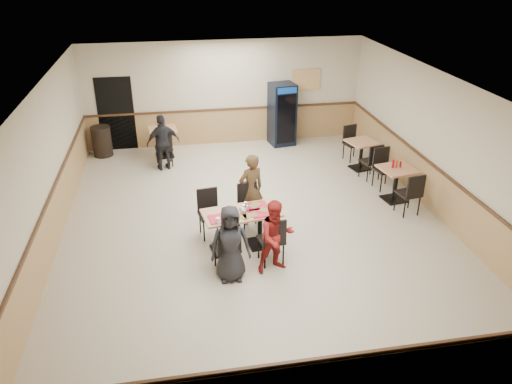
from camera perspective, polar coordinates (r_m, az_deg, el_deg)
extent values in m
plane|color=beige|center=(10.64, -0.16, -3.67)|extent=(10.00, 10.00, 0.00)
plane|color=silver|center=(9.50, -0.19, 12.19)|extent=(10.00, 10.00, 0.00)
plane|color=beige|center=(14.67, -3.59, 11.21)|extent=(8.00, 0.00, 8.00)
plane|color=beige|center=(5.81, 8.62, -15.23)|extent=(8.00, 0.00, 8.00)
plane|color=beige|center=(10.15, -23.04, 1.99)|extent=(0.00, 10.00, 10.00)
plane|color=beige|center=(11.32, 20.28, 4.93)|extent=(0.00, 10.00, 10.00)
cube|color=tan|center=(14.95, -3.47, 7.50)|extent=(7.98, 0.03, 1.00)
cube|color=tan|center=(11.69, 19.46, 0.37)|extent=(0.03, 9.98, 1.00)
cube|color=#472B19|center=(14.77, -3.52, 9.42)|extent=(7.98, 0.04, 0.06)
cube|color=black|center=(14.77, -15.69, 8.57)|extent=(1.00, 0.02, 2.10)
cube|color=orange|center=(15.01, 5.75, 12.67)|extent=(0.85, 0.02, 0.60)
cube|color=black|center=(9.77, -3.68, -6.58)|extent=(0.54, 0.54, 0.04)
cylinder|color=black|center=(9.57, -3.74, -4.67)|extent=(0.09, 0.09, 0.72)
cube|color=tan|center=(9.39, -3.81, -2.75)|extent=(0.84, 0.84, 0.04)
cube|color=black|center=(9.95, 0.45, -5.87)|extent=(0.54, 0.54, 0.04)
cylinder|color=black|center=(9.75, 0.46, -3.98)|extent=(0.09, 0.09, 0.72)
cube|color=tan|center=(9.57, 0.47, -2.08)|extent=(0.84, 0.84, 0.04)
imported|color=black|center=(8.65, -2.95, -5.93)|extent=(0.71, 0.47, 1.42)
imported|color=maroon|center=(8.88, 2.32, -5.12)|extent=(0.78, 0.66, 1.39)
imported|color=#513B22|center=(10.35, -0.56, 0.30)|extent=(0.66, 0.54, 1.56)
imported|color=black|center=(13.19, -10.57, 5.58)|extent=(0.93, 0.57, 1.48)
cube|color=red|center=(9.42, 0.78, -2.35)|extent=(0.52, 0.41, 0.02)
cube|color=red|center=(9.65, -0.07, -1.63)|extent=(0.52, 0.41, 0.02)
cube|color=red|center=(9.26, -3.93, -2.99)|extent=(0.52, 0.41, 0.02)
cylinder|color=white|center=(9.31, -0.65, -2.77)|extent=(0.24, 0.24, 0.01)
cube|color=#B98947|center=(9.31, -0.65, -2.71)|extent=(0.31, 0.24, 0.02)
cylinder|color=white|center=(9.50, 1.27, -2.14)|extent=(0.24, 0.24, 0.01)
cube|color=#B98947|center=(9.50, 1.27, -2.08)|extent=(0.31, 0.25, 0.02)
cylinder|color=white|center=(9.68, -0.13, -1.57)|extent=(0.24, 0.24, 0.01)
cube|color=#B98947|center=(9.67, -0.13, -1.51)|extent=(0.32, 0.32, 0.02)
cylinder|color=white|center=(9.28, -1.94, -2.91)|extent=(0.24, 0.24, 0.01)
cube|color=#B98947|center=(9.27, -1.94, -2.84)|extent=(0.29, 0.21, 0.02)
cylinder|color=white|center=(9.42, -3.28, -2.11)|extent=(0.08, 0.08, 0.11)
cylinder|color=white|center=(9.10, -4.36, -3.26)|extent=(0.08, 0.08, 0.11)
cylinder|color=white|center=(9.11, -3.02, -3.15)|extent=(0.08, 0.08, 0.11)
cylinder|color=#B5B9CA|center=(9.47, -0.92, -1.87)|extent=(0.07, 0.07, 0.12)
cylinder|color=#B5B9CA|center=(9.49, -1.44, -1.79)|extent=(0.07, 0.07, 0.12)
cylinder|color=#B5B9CA|center=(9.59, -1.17, -1.48)|extent=(0.07, 0.07, 0.12)
ellipsoid|color=white|center=(9.42, -1.49, -2.05)|extent=(0.16, 0.16, 0.11)
cube|color=black|center=(12.05, 15.44, -0.77)|extent=(0.55, 0.55, 0.04)
cylinder|color=black|center=(11.89, 15.66, 0.88)|extent=(0.10, 0.10, 0.73)
cube|color=tan|center=(11.74, 15.88, 2.53)|extent=(0.86, 0.86, 0.04)
cube|color=black|center=(13.54, 11.76, 2.72)|extent=(0.56, 0.56, 0.04)
cylinder|color=black|center=(13.40, 11.91, 4.17)|extent=(0.09, 0.09, 0.70)
cube|color=tan|center=(13.27, 12.05, 5.60)|extent=(0.87, 0.87, 0.04)
cylinder|color=#AC0C18|center=(11.69, 15.41, 3.14)|extent=(0.06, 0.06, 0.20)
cylinder|color=#BF4C19|center=(11.73, 15.80, 3.10)|extent=(0.06, 0.06, 0.17)
cylinder|color=#AC0C18|center=(11.78, 16.19, 3.05)|extent=(0.05, 0.05, 0.14)
cube|color=black|center=(14.30, -10.36, 4.15)|extent=(0.53, 0.53, 0.04)
cylinder|color=black|center=(14.16, -10.49, 5.59)|extent=(0.10, 0.10, 0.73)
cube|color=tan|center=(14.04, -10.61, 7.02)|extent=(0.82, 0.82, 0.04)
cube|color=black|center=(14.72, 2.99, 8.86)|extent=(0.78, 0.76, 1.81)
cube|color=black|center=(14.44, 3.49, 8.29)|extent=(0.55, 0.11, 1.43)
cube|color=#0D3B98|center=(14.19, 3.60, 11.49)|extent=(0.57, 0.11, 0.17)
cylinder|color=black|center=(14.62, -17.20, 5.56)|extent=(0.53, 0.53, 0.84)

